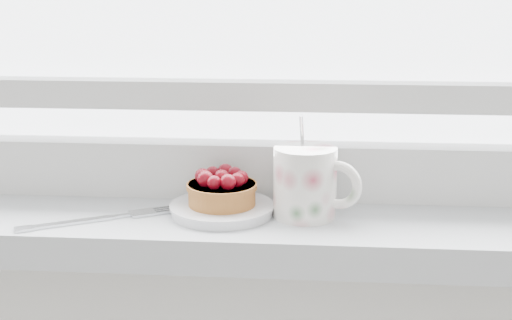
# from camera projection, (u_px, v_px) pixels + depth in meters

# --- Properties ---
(saucer) EXTENTS (0.12, 0.12, 0.01)m
(saucer) POSITION_uv_depth(u_px,v_px,m) (222.00, 209.00, 0.84)
(saucer) COLOR silver
(saucer) RESTS_ON windowsill
(raspberry_tart) EXTENTS (0.08, 0.08, 0.04)m
(raspberry_tart) POSITION_uv_depth(u_px,v_px,m) (222.00, 189.00, 0.83)
(raspberry_tart) COLOR brown
(raspberry_tart) RESTS_ON saucer
(floral_mug) EXTENTS (0.11, 0.09, 0.12)m
(floral_mug) POSITION_uv_depth(u_px,v_px,m) (307.00, 181.00, 0.82)
(floral_mug) COLOR white
(floral_mug) RESTS_ON windowsill
(fork) EXTENTS (0.18, 0.11, 0.00)m
(fork) POSITION_uv_depth(u_px,v_px,m) (100.00, 219.00, 0.82)
(fork) COLOR silver
(fork) RESTS_ON windowsill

